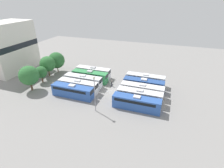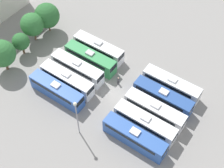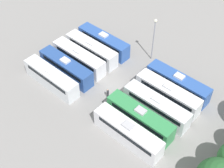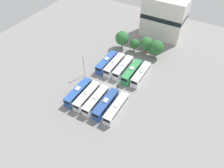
% 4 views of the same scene
% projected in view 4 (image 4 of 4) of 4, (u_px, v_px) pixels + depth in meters
% --- Properties ---
extents(ground_plane, '(115.88, 115.88, 0.00)m').
position_uv_depth(ground_plane, '(111.00, 87.00, 70.95)').
color(ground_plane, gray).
extents(bus_0, '(2.53, 11.22, 3.50)m').
position_uv_depth(bus_0, '(78.00, 92.00, 66.81)').
color(bus_0, '#2D56A8').
rests_on(bus_0, ground_plane).
extents(bus_1, '(2.53, 11.22, 3.50)m').
position_uv_depth(bus_1, '(87.00, 96.00, 65.61)').
color(bus_1, silver).
rests_on(bus_1, ground_plane).
extents(bus_2, '(2.53, 11.22, 3.50)m').
position_uv_depth(bus_2, '(96.00, 100.00, 64.43)').
color(bus_2, silver).
rests_on(bus_2, ground_plane).
extents(bus_3, '(2.53, 11.22, 3.50)m').
position_uv_depth(bus_3, '(106.00, 104.00, 63.38)').
color(bus_3, '#284C93').
rests_on(bus_3, ground_plane).
extents(bus_4, '(2.53, 11.22, 3.50)m').
position_uv_depth(bus_4, '(116.00, 108.00, 62.21)').
color(bus_4, silver).
rests_on(bus_4, ground_plane).
extents(bus_5, '(2.53, 11.22, 3.50)m').
position_uv_depth(bus_5, '(107.00, 62.00, 77.32)').
color(bus_5, '#2D56A8').
rests_on(bus_5, ground_plane).
extents(bus_6, '(2.53, 11.22, 3.50)m').
position_uv_depth(bus_6, '(114.00, 65.00, 76.28)').
color(bus_6, silver).
rests_on(bus_6, ground_plane).
extents(bus_7, '(2.53, 11.22, 3.50)m').
position_uv_depth(bus_7, '(123.00, 67.00, 75.21)').
color(bus_7, silver).
rests_on(bus_7, ground_plane).
extents(bus_8, '(2.53, 11.22, 3.50)m').
position_uv_depth(bus_8, '(132.00, 72.00, 73.65)').
color(bus_8, '#338C4C').
rests_on(bus_8, ground_plane).
extents(bus_9, '(2.53, 11.22, 3.50)m').
position_uv_depth(bus_9, '(141.00, 74.00, 72.71)').
color(bus_9, white).
rests_on(bus_9, ground_plane).
extents(worker_person, '(0.36, 0.36, 1.84)m').
position_uv_depth(worker_person, '(118.00, 86.00, 69.95)').
color(worker_person, '#333338').
rests_on(worker_person, ground_plane).
extents(light_pole, '(0.60, 0.60, 8.74)m').
position_uv_depth(light_pole, '(83.00, 62.00, 70.70)').
color(light_pole, gray).
rests_on(light_pole, ground_plane).
extents(tree_0, '(5.35, 5.35, 7.15)m').
position_uv_depth(tree_0, '(122.00, 38.00, 83.60)').
color(tree_0, brown).
rests_on(tree_0, ground_plane).
extents(tree_1, '(3.60, 3.60, 5.10)m').
position_uv_depth(tree_1, '(135.00, 44.00, 82.90)').
color(tree_1, brown).
rests_on(tree_1, ground_plane).
extents(tree_2, '(4.94, 4.94, 6.76)m').
position_uv_depth(tree_2, '(147.00, 44.00, 81.14)').
color(tree_2, brown).
rests_on(tree_2, ground_plane).
extents(tree_3, '(5.46, 5.46, 6.96)m').
position_uv_depth(tree_3, '(156.00, 48.00, 79.43)').
color(tree_3, brown).
rests_on(tree_3, ground_plane).
extents(depot_building, '(16.69, 10.03, 16.35)m').
position_uv_depth(depot_building, '(164.00, 17.00, 87.80)').
color(depot_building, silver).
rests_on(depot_building, ground_plane).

